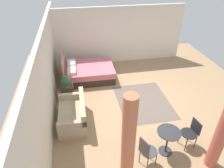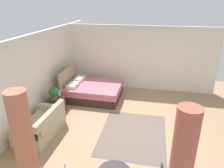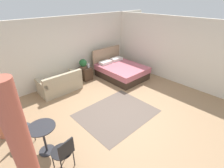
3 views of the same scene
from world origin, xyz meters
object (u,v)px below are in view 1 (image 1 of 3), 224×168
(bed, at_px, (87,72))
(nightstand, at_px, (68,92))
(potted_plant, at_px, (66,82))
(vase, at_px, (68,81))
(couch, at_px, (74,115))
(balcony_table, at_px, (168,138))
(cafe_chair_near_window, at_px, (192,131))
(cafe_chair_near_couch, at_px, (146,150))

(bed, height_order, nightstand, bed)
(potted_plant, height_order, vase, potted_plant)
(nightstand, xyz_separation_m, vase, (0.12, -0.05, 0.36))
(couch, height_order, vase, couch)
(balcony_table, bearing_deg, vase, 39.01)
(nightstand, bearing_deg, couch, -172.56)
(balcony_table, relative_size, cafe_chair_near_window, 0.89)
(nightstand, relative_size, cafe_chair_near_window, 0.66)
(balcony_table, bearing_deg, bed, 21.92)
(potted_plant, height_order, cafe_chair_near_window, potted_plant)
(couch, distance_m, potted_plant, 1.30)
(bed, xyz_separation_m, potted_plant, (-1.38, 0.83, 0.46))
(cafe_chair_near_couch, bearing_deg, balcony_table, -66.52)
(cafe_chair_near_couch, bearing_deg, nightstand, 29.71)
(balcony_table, height_order, cafe_chair_near_couch, cafe_chair_near_couch)
(nightstand, bearing_deg, bed, -32.64)
(bed, bearing_deg, couch, 165.76)
(cafe_chair_near_window, height_order, cafe_chair_near_couch, cafe_chair_near_couch)
(vase, xyz_separation_m, cafe_chair_near_couch, (-3.35, -1.80, -0.08))
(potted_plant, relative_size, cafe_chair_near_couch, 0.43)
(nightstand, relative_size, balcony_table, 0.74)
(vase, height_order, balcony_table, balcony_table)
(couch, relative_size, cafe_chair_near_window, 1.82)
(cafe_chair_near_couch, bearing_deg, cafe_chair_near_window, -73.93)
(bed, distance_m, nightstand, 1.53)
(vase, relative_size, cafe_chair_near_couch, 0.19)
(potted_plant, distance_m, vase, 0.26)
(couch, height_order, nightstand, couch)
(potted_plant, relative_size, vase, 2.33)
(nightstand, xyz_separation_m, cafe_chair_near_couch, (-3.23, -1.84, 0.28))
(bed, height_order, couch, bed)
(couch, height_order, balcony_table, couch)
(couch, bearing_deg, cafe_chair_near_couch, -139.14)
(bed, relative_size, cafe_chair_near_couch, 2.23)
(vase, bearing_deg, cafe_chair_near_window, -132.63)
(vase, bearing_deg, balcony_table, -140.99)
(nightstand, relative_size, potted_plant, 1.37)
(nightstand, xyz_separation_m, balcony_table, (-2.93, -2.52, 0.24))
(cafe_chair_near_couch, bearing_deg, couch, 40.86)
(bed, height_order, vase, bed)
(potted_plant, height_order, cafe_chair_near_couch, potted_plant)
(nightstand, relative_size, cafe_chair_near_couch, 0.59)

